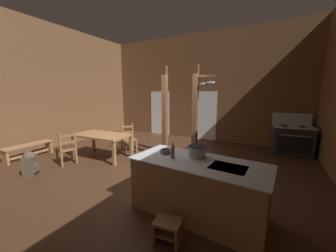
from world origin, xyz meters
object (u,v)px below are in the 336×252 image
Objects in this scene: stove_range at (292,140)px; kitchen_island at (198,188)px; ladderback_chair_by_post at (129,139)px; bottle_tall_on_counter at (173,152)px; bench_along_left_wall at (28,149)px; mixing_bowl_on_counter at (166,151)px; step_stool at (168,229)px; stockpot_on_counter at (197,151)px; ladderback_chair_near_window at (67,149)px; backpack at (30,163)px; dining_table at (102,137)px.

kitchen_island is at bearing -110.37° from stove_range.
ladderback_chair_by_post is 3.59m from bottle_tall_on_counter.
bench_along_left_wall is 7.03× the size of mixing_bowl_on_counter.
bottle_tall_on_counter reaches higher than bench_along_left_wall.
stockpot_on_counter is at bearing 87.51° from step_stool.
bottle_tall_on_counter is at bearing -2.09° from bench_along_left_wall.
step_stool is 1.27m from stockpot_on_counter.
stove_range is 4.90m from mixing_bowl_on_counter.
step_stool is 1.28m from mixing_bowl_on_counter.
stove_range reaches higher than mixing_bowl_on_counter.
ladderback_chair_near_window is at bearing 177.26° from stockpot_on_counter.
ladderback_chair_near_window is 1.00× the size of ladderback_chair_by_post.
bench_along_left_wall is at bearing -149.02° from stove_range.
ladderback_chair_by_post is 0.70× the size of bench_along_left_wall.
backpack is at bearing -139.40° from stove_range.
kitchen_island is 3.74× the size of backpack.
step_stool is 2.05× the size of mixing_bowl_on_counter.
bottle_tall_on_counter is at bearing -37.98° from ladderback_chair_by_post.
dining_table is 2.28m from bench_along_left_wall.
stove_range is 5.06× the size of bottle_tall_on_counter.
kitchen_island is 0.83m from step_stool.
step_stool is 1.04× the size of stockpot_on_counter.
step_stool is at bearing -16.73° from ladderback_chair_near_window.
step_stool is at bearing -9.58° from bench_along_left_wall.
ladderback_chair_near_window reaches higher than dining_table.
bench_along_left_wall is (-5.49, 0.13, -0.15)m from kitchen_island.
bench_along_left_wall is 5.18× the size of bottle_tall_on_counter.
stove_range reaches higher than bottle_tall_on_counter.
dining_table is 3.61m from stockpot_on_counter.
mixing_bowl_on_counter is at bearing 120.73° from step_stool.
bench_along_left_wall is at bearing 178.62° from kitchen_island.
kitchen_island reaches higher than backpack.
kitchen_island is 0.71m from bottle_tall_on_counter.
bench_along_left_wall is 1.53m from backpack.
step_stool is 4.24m from ladderback_chair_by_post.
step_stool is at bearing -100.24° from kitchen_island.
bottle_tall_on_counter is (5.05, -0.18, 0.71)m from bench_along_left_wall.
stockpot_on_counter is at bearing -17.15° from dining_table.
ladderback_chair_near_window is 3.93m from stockpot_on_counter.
bottle_tall_on_counter is (3.66, 0.45, 0.70)m from backpack.
kitchen_island reaches higher than dining_table.
stove_range reaches higher than ladderback_chair_by_post.
step_stool is at bearing -59.27° from mixing_bowl_on_counter.
stockpot_on_counter is at bearing -2.74° from ladderback_chair_near_window.
bench_along_left_wall is 5.11m from bottle_tall_on_counter.
stockpot_on_counter is 0.57m from mixing_bowl_on_counter.
ladderback_chair_near_window is at bearing -117.16° from dining_table.
kitchen_island reaches higher than bench_along_left_wall.
ladderback_chair_by_post is at bearing 148.35° from stockpot_on_counter.
stove_range reaches higher than ladderback_chair_near_window.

